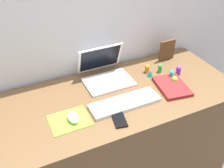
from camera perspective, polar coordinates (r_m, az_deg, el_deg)
name	(u,v)px	position (r m, az deg, el deg)	size (l,w,h in m)	color
back_wall	(86,68)	(1.84, -5.60, 3.46)	(2.82, 0.05, 1.48)	silver
desk	(108,141)	(1.81, -0.79, -12.17)	(1.62, 0.65, 0.74)	brown
laptop	(105,71)	(1.70, -1.61, 2.79)	(0.30, 0.28, 0.20)	white
keyboard	(125,103)	(1.51, 2.84, -4.08)	(0.41, 0.13, 0.02)	white
mousepad	(70,120)	(1.42, -9.20, -7.80)	(0.21, 0.17, 0.00)	#8CDB33
mouse	(73,117)	(1.41, -8.47, -7.15)	(0.06, 0.10, 0.03)	white
cell_phone	(119,119)	(1.41, 1.56, -7.61)	(0.06, 0.13, 0.01)	black
notebook_pad	(172,86)	(1.68, 12.89, -0.46)	(0.17, 0.24, 0.02)	maroon
picture_frame	(167,50)	(1.94, 11.84, 7.21)	(0.12, 0.02, 0.15)	brown
toy_figurine_teal	(150,73)	(1.75, 8.29, 2.34)	(0.04, 0.04, 0.05)	teal
toy_figurine_purple	(178,70)	(1.80, 14.23, 2.95)	(0.03, 0.03, 0.06)	purple
toy_figurine_cyan	(172,74)	(1.75, 12.79, 2.09)	(0.03, 0.03, 0.06)	#28B7CC
toy_figurine_green	(160,68)	(1.80, 10.37, 3.43)	(0.03, 0.03, 0.06)	green
toy_figurine_lime	(174,79)	(1.72, 13.39, 0.97)	(0.04, 0.04, 0.04)	#8CDB33
toy_figurine_orange	(147,68)	(1.79, 7.61, 3.46)	(0.03, 0.03, 0.06)	orange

